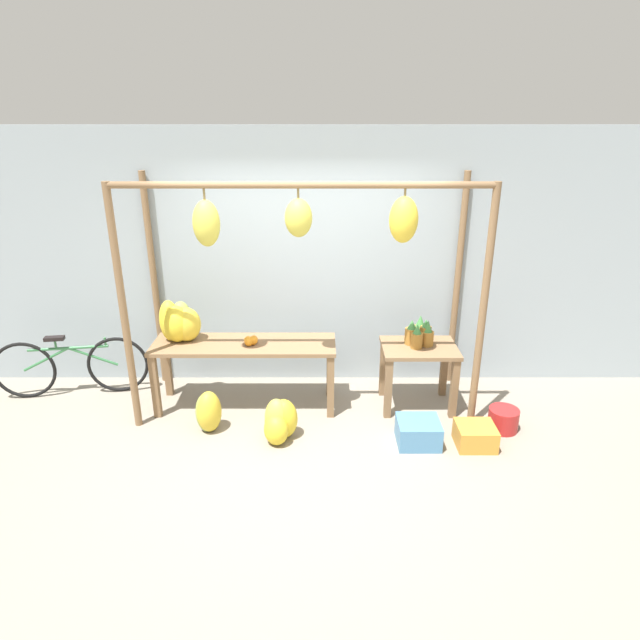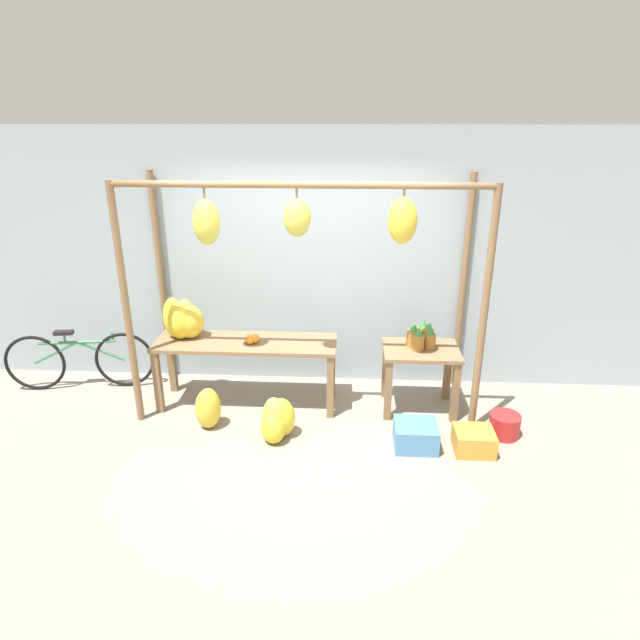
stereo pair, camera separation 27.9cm
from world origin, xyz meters
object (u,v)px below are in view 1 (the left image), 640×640
Objects in this scene: fruit_crate_white at (419,432)px; parked_bicycle at (72,366)px; pineapple_cluster at (421,334)px; banana_pile_ground_right at (280,422)px; banana_pile_on_table at (180,322)px; orange_pile at (251,340)px; blue_bucket at (504,420)px; banana_pile_ground_left at (209,412)px; fruit_crate_purple at (476,436)px.

fruit_crate_white is 3.75m from parked_bicycle.
pineapple_cluster is 1.69m from banana_pile_ground_right.
banana_pile_on_table is 3.42× the size of orange_pile.
fruit_crate_white is 0.90m from blue_bucket.
fruit_crate_white is (2.36, -0.78, -0.79)m from banana_pile_on_table.
fruit_crate_white is (-0.11, -0.77, -0.68)m from pineapple_cluster.
banana_pile_ground_right is (0.69, -0.13, -0.02)m from banana_pile_ground_left.
pineapple_cluster reaches higher than banana_pile_ground_right.
orange_pile is 0.89m from banana_pile_ground_right.
banana_pile_ground_left reaches higher than banana_pile_ground_right.
parked_bicycle reaches higher than banana_pile_ground_right.
orange_pile is 0.51× the size of blue_bucket.
fruit_crate_purple is at bearing -13.38° from parked_bicycle.
banana_pile_ground_left is (-0.38, -0.47, -0.55)m from orange_pile.
banana_pile_ground_right is at bearing -175.88° from blue_bucket.
banana_pile_on_table reaches higher than banana_pile_ground_right.
banana_pile_on_table is at bearing 121.87° from banana_pile_ground_left.
banana_pile_ground_right reaches higher than fruit_crate_white.
orange_pile is 0.38× the size of fruit_crate_white.
orange_pile is at bearing 169.89° from blue_bucket.
blue_bucket is 0.44m from fruit_crate_purple.
banana_pile_on_table is at bearing 163.99° from fruit_crate_purple.
banana_pile_ground_left is 1.08× the size of fruit_crate_white.
banana_pile_ground_left is at bearing -179.55° from blue_bucket.
banana_pile_ground_right is at bearing 176.79° from fruit_crate_white.
parked_bicycle is at bearing 159.41° from banana_pile_ground_right.
fruit_crate_purple is at bearing -141.74° from blue_bucket.
banana_pile_on_table is 1.75× the size of blue_bucket.
fruit_crate_white is at bearing -14.59° from parked_bicycle.
banana_pile_ground_right is at bearing -10.91° from banana_pile_ground_left.
fruit_crate_white is 0.52m from fruit_crate_purple.
parked_bicycle is (-2.00, 0.27, -0.42)m from orange_pile.
orange_pile is at bearing 161.51° from fruit_crate_purple.
orange_pile is at bearing 50.97° from banana_pile_ground_left.
parked_bicycle reaches higher than fruit_crate_white.
banana_pile_ground_left is at bearing 174.33° from fruit_crate_purple.
blue_bucket is at bearing -9.02° from parked_bicycle.
banana_pile_ground_left reaches higher than blue_bucket.
orange_pile is 1.87m from fruit_crate_white.
banana_pile_ground_left is 1.20× the size of fruit_crate_purple.
fruit_crate_purple is at bearing -4.72° from fruit_crate_white.
fruit_crate_white is (2.00, -0.21, -0.09)m from banana_pile_ground_left.
banana_pile_on_table reaches higher than blue_bucket.
fruit_crate_white is at bearing -97.82° from pineapple_cluster.
banana_pile_on_table is at bearing 161.62° from fruit_crate_white.
fruit_crate_purple is (2.88, -0.83, -0.81)m from banana_pile_on_table.
pineapple_cluster is 1.18× the size of blue_bucket.
orange_pile is at bearing -176.84° from pineapple_cluster.
banana_pile_ground_right is at bearing 176.35° from fruit_crate_purple.
blue_bucket is (2.87, 0.02, -0.10)m from banana_pile_ground_left.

